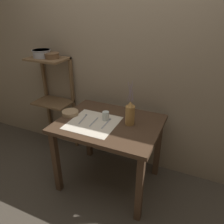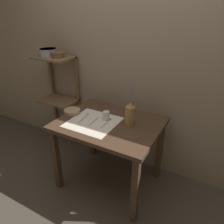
# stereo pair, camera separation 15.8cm
# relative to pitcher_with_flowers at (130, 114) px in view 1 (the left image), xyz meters

# --- Properties ---
(ground_plane) EXTENTS (12.00, 12.00, 0.00)m
(ground_plane) POSITION_rel_pitcher_with_flowers_xyz_m (-0.20, -0.05, -0.90)
(ground_plane) COLOR #473F35
(stone_wall_back) EXTENTS (7.00, 0.06, 2.40)m
(stone_wall_back) POSITION_rel_pitcher_with_flowers_xyz_m (-0.20, 0.47, 0.30)
(stone_wall_back) COLOR gray
(stone_wall_back) RESTS_ON ground_plane
(wooden_table) EXTENTS (1.03, 0.80, 0.79)m
(wooden_table) POSITION_rel_pitcher_with_flowers_xyz_m (-0.20, -0.05, -0.23)
(wooden_table) COLOR #422D1E
(wooden_table) RESTS_ON ground_plane
(wooden_shelf_unit) EXTENTS (0.47, 0.32, 1.28)m
(wooden_shelf_unit) POSITION_rel_pitcher_with_flowers_xyz_m (-1.15, 0.30, -0.02)
(wooden_shelf_unit) COLOR brown
(wooden_shelf_unit) RESTS_ON ground_plane
(linen_cloth) EXTENTS (0.48, 0.47, 0.00)m
(linen_cloth) POSITION_rel_pitcher_with_flowers_xyz_m (-0.34, -0.13, -0.11)
(linen_cloth) COLOR beige
(linen_cloth) RESTS_ON wooden_table
(pitcher_with_flowers) EXTENTS (0.09, 0.09, 0.45)m
(pitcher_with_flowers) POSITION_rel_pitcher_with_flowers_xyz_m (0.00, 0.00, 0.00)
(pitcher_with_flowers) COLOR olive
(pitcher_with_flowers) RESTS_ON wooden_table
(wooden_bowl) EXTENTS (0.18, 0.18, 0.04)m
(wooden_bowl) POSITION_rel_pitcher_with_flowers_xyz_m (-0.65, -0.07, -0.09)
(wooden_bowl) COLOR #9E7F5B
(wooden_bowl) RESTS_ON wooden_table
(glass_tumbler_near) EXTENTS (0.07, 0.07, 0.09)m
(glass_tumbler_near) POSITION_rel_pitcher_with_flowers_xyz_m (-0.25, -0.02, -0.07)
(glass_tumbler_near) COLOR silver
(glass_tumbler_near) RESTS_ON wooden_table
(spoon_outer) EXTENTS (0.04, 0.21, 0.02)m
(spoon_outer) POSITION_rel_pitcher_with_flowers_xyz_m (-0.48, -0.06, -0.11)
(spoon_outer) COLOR #939399
(spoon_outer) RESTS_ON wooden_table
(knife_center) EXTENTS (0.02, 0.20, 0.00)m
(knife_center) POSITION_rel_pitcher_with_flowers_xyz_m (-0.34, -0.12, -0.11)
(knife_center) COLOR #939399
(knife_center) RESTS_ON wooden_table
(spoon_inner) EXTENTS (0.02, 0.21, 0.02)m
(spoon_inner) POSITION_rel_pitcher_with_flowers_xyz_m (-0.21, -0.04, -0.11)
(spoon_inner) COLOR #939399
(spoon_inner) RESTS_ON wooden_table
(metal_pot_large) EXTENTS (0.22, 0.22, 0.09)m
(metal_pot_large) POSITION_rel_pitcher_with_flowers_xyz_m (-1.22, 0.26, 0.43)
(metal_pot_large) COLOR #939399
(metal_pot_large) RESTS_ON wooden_shelf_unit
(metal_pot_small) EXTENTS (0.17, 0.17, 0.06)m
(metal_pot_small) POSITION_rel_pitcher_with_flowers_xyz_m (-1.07, 0.26, 0.42)
(metal_pot_small) COLOR brown
(metal_pot_small) RESTS_ON wooden_shelf_unit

